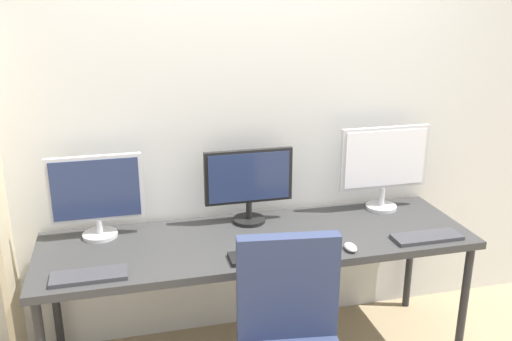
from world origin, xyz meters
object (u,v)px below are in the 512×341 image
at_px(monitor_right, 384,163).
at_px(computer_mouse, 350,247).
at_px(monitor_left, 96,194).
at_px(keyboard_left, 89,276).
at_px(desk, 258,246).
at_px(keyboard_right, 427,237).
at_px(keyboard_center, 270,255).
at_px(monitor_center, 249,182).

bearing_deg(monitor_right, computer_mouse, -130.04).
relative_size(monitor_left, keyboard_left, 1.40).
bearing_deg(monitor_right, desk, -165.10).
xyz_separation_m(desk, keyboard_left, (-0.84, -0.23, 0.06)).
height_order(keyboard_left, computer_mouse, computer_mouse).
bearing_deg(keyboard_right, keyboard_left, 180.00).
relative_size(keyboard_center, keyboard_right, 1.10).
distance_m(monitor_right, computer_mouse, 0.67).
distance_m(keyboard_left, keyboard_center, 0.84).
bearing_deg(keyboard_right, desk, 164.69).
relative_size(desk, monitor_center, 4.61).
height_order(monitor_right, keyboard_right, monitor_right).
relative_size(desk, keyboard_left, 6.64).
height_order(monitor_center, keyboard_right, monitor_center).
bearing_deg(desk, monitor_center, 90.00).
distance_m(desk, computer_mouse, 0.48).
height_order(monitor_left, keyboard_center, monitor_left).
xyz_separation_m(keyboard_right, computer_mouse, (-0.43, -0.03, 0.01)).
bearing_deg(keyboard_right, monitor_left, 164.89).
bearing_deg(monitor_left, monitor_right, 0.00).
xyz_separation_m(monitor_left, computer_mouse, (1.20, -0.47, -0.22)).
bearing_deg(monitor_right, monitor_left, -180.00).
distance_m(monitor_left, keyboard_center, 0.94).
xyz_separation_m(monitor_left, keyboard_center, (0.80, -0.44, -0.23)).
xyz_separation_m(desk, keyboard_center, (0.00, -0.23, 0.06)).
xyz_separation_m(desk, computer_mouse, (0.41, -0.26, 0.07)).
bearing_deg(monitor_left, monitor_center, -0.00).
bearing_deg(monitor_center, computer_mouse, -49.09).
height_order(keyboard_right, computer_mouse, computer_mouse).
bearing_deg(monitor_center, keyboard_center, -90.00).
distance_m(keyboard_left, computer_mouse, 1.25).
height_order(monitor_right, keyboard_left, monitor_right).
bearing_deg(keyboard_right, keyboard_center, 180.00).
distance_m(monitor_center, keyboard_left, 0.98).
xyz_separation_m(monitor_center, keyboard_right, (0.84, -0.44, -0.22)).
bearing_deg(keyboard_center, keyboard_left, 180.00).
height_order(monitor_right, computer_mouse, monitor_right).
xyz_separation_m(monitor_center, computer_mouse, (0.41, -0.47, -0.22)).
distance_m(desk, monitor_left, 0.87).
height_order(monitor_right, keyboard_center, monitor_right).
xyz_separation_m(keyboard_left, keyboard_right, (1.68, 0.00, 0.00)).
relative_size(monitor_center, computer_mouse, 5.05).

